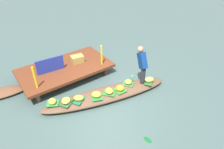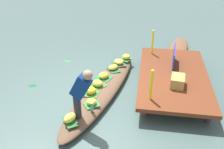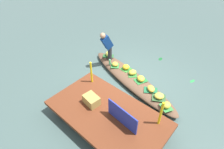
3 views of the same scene
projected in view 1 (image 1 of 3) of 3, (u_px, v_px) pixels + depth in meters
The scene contains 26 objects.
canal_water at pixel (107, 97), 6.51m from camera, with size 40.00×40.00×0.00m, color #415653.
dock_platform at pixel (65, 68), 7.26m from camera, with size 3.20×1.80×0.43m.
vendor_boat at pixel (107, 94), 6.44m from camera, with size 4.15×0.78×0.25m, color brown.
leaf_mat_0 at pixel (79, 100), 6.04m from camera, with size 0.42×0.28×0.01m, color #1D6238.
banana_bunch_0 at pixel (79, 98), 6.00m from camera, with size 0.30×0.22×0.14m, color gold.
leaf_mat_1 at pixel (97, 96), 6.16m from camera, with size 0.40×0.31×0.01m, color #237331.
banana_bunch_1 at pixel (96, 94), 6.12m from camera, with size 0.29×0.24×0.16m, color gold.
leaf_mat_2 at pixel (66, 102), 5.95m from camera, with size 0.40×0.34×0.01m, color #2F552D.
banana_bunch_2 at pixel (66, 100), 5.91m from camera, with size 0.29×0.26×0.14m, color gold.
leaf_mat_3 at pixel (53, 103), 5.91m from camera, with size 0.35×0.28×0.01m, color #337F3A.
banana_bunch_3 at pixel (52, 101), 5.86m from camera, with size 0.25×0.22×0.17m, color gold.
leaf_mat_4 at pixel (149, 82), 6.79m from camera, with size 0.43×0.25×0.01m, color #285D2C.
banana_bunch_4 at pixel (149, 80), 6.74m from camera, with size 0.31×0.19×0.18m, color #E8DF4C.
leaf_mat_5 at pixel (128, 84), 6.69m from camera, with size 0.33×0.29×0.01m, color #2F7737.
banana_bunch_5 at pixel (128, 82), 6.65m from camera, with size 0.24×0.23×0.15m, color gold.
leaf_mat_6 at pixel (109, 93), 6.30m from camera, with size 0.38×0.30×0.01m, color #2C6F2E.
banana_bunch_6 at pixel (109, 91), 6.26m from camera, with size 0.27×0.23×0.16m, color gold.
leaf_mat_7 at pixel (120, 90), 6.42m from camera, with size 0.35×0.33×0.01m, color #337D2E.
banana_bunch_7 at pixel (120, 88), 6.37m from camera, with size 0.25×0.25×0.18m, color yellow.
vendor_person at pixel (142, 63), 6.48m from camera, with size 0.29×0.52×1.20m.
water_bottle at pixel (132, 78), 6.78m from camera, with size 0.07×0.07×0.21m, color #52A670.
market_banner at pixel (50, 65), 6.83m from camera, with size 0.94×0.03×0.52m, color navy.
railing_post_west at pixel (35, 78), 6.03m from camera, with size 0.06×0.06×0.75m, color yellow.
railing_post_east at pixel (102, 55), 7.19m from camera, with size 0.06×0.06×0.75m, color yellow.
produce_crate at pixel (77, 59), 7.44m from camera, with size 0.44×0.32×0.26m, color #A08541.
drifting_plant_1 at pixel (148, 140), 5.15m from camera, with size 0.25×0.14×0.01m, color #165825.
Camera 1 is at (-2.76, -4.11, 4.30)m, focal length 32.29 mm.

